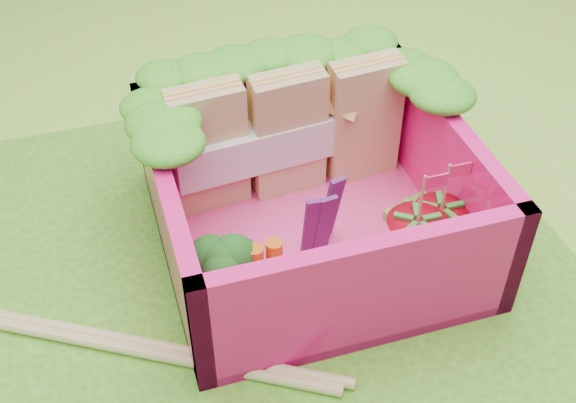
% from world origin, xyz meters
% --- Properties ---
extents(ground, '(14.00, 14.00, 0.00)m').
position_xyz_m(ground, '(0.00, 0.00, 0.00)').
color(ground, '#8DD33B').
rests_on(ground, ground).
extents(placemat, '(2.60, 2.60, 0.03)m').
position_xyz_m(placemat, '(0.00, 0.00, 0.01)').
color(placemat, '#5A9E23').
rests_on(placemat, ground).
extents(bento_floor, '(1.30, 1.30, 0.05)m').
position_xyz_m(bento_floor, '(0.21, 0.12, 0.06)').
color(bento_floor, '#EE3C88').
rests_on(bento_floor, placemat).
extents(bento_box, '(1.30, 1.30, 0.55)m').
position_xyz_m(bento_box, '(0.21, 0.12, 0.31)').
color(bento_box, '#FF157C').
rests_on(bento_box, placemat).
extents(lettuce_ruffle, '(1.43, 0.77, 0.11)m').
position_xyz_m(lettuce_ruffle, '(0.21, 0.57, 0.64)').
color(lettuce_ruffle, '#398618').
rests_on(lettuce_ruffle, bento_box).
extents(sandwich_stack, '(1.10, 0.27, 0.60)m').
position_xyz_m(sandwich_stack, '(0.22, 0.46, 0.37)').
color(sandwich_stack, tan).
rests_on(sandwich_stack, bento_floor).
extents(broccoli, '(0.33, 0.33, 0.26)m').
position_xyz_m(broccoli, '(-0.22, -0.18, 0.26)').
color(broccoli, '#599749').
rests_on(broccoli, bento_floor).
extents(carrot_sticks, '(0.16, 0.11, 0.28)m').
position_xyz_m(carrot_sticks, '(-0.08, -0.17, 0.21)').
color(carrot_sticks, orange).
rests_on(carrot_sticks, bento_floor).
extents(purple_wedges, '(0.19, 0.13, 0.38)m').
position_xyz_m(purple_wedges, '(0.21, -0.03, 0.27)').
color(purple_wedges, '#411753').
rests_on(purple_wedges, bento_floor).
extents(strawberry_left, '(0.25, 0.25, 0.49)m').
position_xyz_m(strawberry_left, '(0.55, -0.21, 0.21)').
color(strawberry_left, red).
rests_on(strawberry_left, bento_floor).
extents(strawberry_right, '(0.23, 0.23, 0.47)m').
position_xyz_m(strawberry_right, '(0.69, -0.16, 0.20)').
color(strawberry_right, red).
rests_on(strawberry_right, bento_floor).
extents(snap_peas, '(0.61, 0.62, 0.05)m').
position_xyz_m(snap_peas, '(0.60, -0.12, 0.11)').
color(snap_peas, '#70C63E').
rests_on(snap_peas, bento_floor).
extents(chopsticks, '(2.06, 1.21, 0.05)m').
position_xyz_m(chopsticks, '(-0.90, -0.12, 0.05)').
color(chopsticks, '#E6C17E').
rests_on(chopsticks, placemat).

